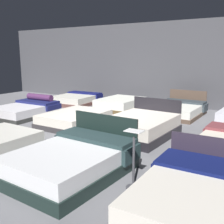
{
  "coord_description": "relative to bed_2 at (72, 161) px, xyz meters",
  "views": [
    {
      "loc": [
        4.11,
        -6.14,
        2.11
      ],
      "look_at": [
        0.35,
        0.0,
        0.61
      ],
      "focal_mm": 43.58,
      "sensor_mm": 36.0,
      "label": 1
    }
  ],
  "objects": [
    {
      "name": "bed_4",
      "position": [
        -4.52,
        2.93,
        -0.03
      ],
      "size": [
        1.68,
        2.1,
        0.7
      ],
      "rotation": [
        0.0,
        0.0,
        0.02
      ],
      "color": "#323331",
      "rests_on": "ground_plane"
    },
    {
      "name": "price_sign",
      "position": [
        1.17,
        0.11,
        0.11
      ],
      "size": [
        0.28,
        0.24,
        0.97
      ],
      "color": "#3F3F44",
      "rests_on": "ground_plane"
    },
    {
      "name": "showroom_back_wall",
      "position": [
        -1.1,
        7.54,
        1.49
      ],
      "size": [
        18.0,
        0.06,
        3.5
      ],
      "primitive_type": "cube",
      "color": "#47474C",
      "rests_on": "ground_plane"
    },
    {
      "name": "bed_5",
      "position": [
        -2.23,
        2.82,
        -0.06
      ],
      "size": [
        1.57,
        2.09,
        0.4
      ],
      "rotation": [
        0.0,
        0.0,
        -0.01
      ],
      "color": "#333032",
      "rests_on": "ground_plane"
    },
    {
      "name": "bed_2",
      "position": [
        0.0,
        0.0,
        0.0
      ],
      "size": [
        1.79,
        2.24,
        0.93
      ],
      "rotation": [
        0.0,
        0.0,
        -0.05
      ],
      "color": "black",
      "rests_on": "ground_plane"
    },
    {
      "name": "ground_plane",
      "position": [
        -1.1,
        2.6,
        -0.27
      ],
      "size": [
        18.0,
        18.0,
        0.02
      ],
      "primitive_type": "cube",
      "color": "slate"
    },
    {
      "name": "bed_3",
      "position": [
        2.31,
        -0.12,
        -0.01
      ],
      "size": [
        1.68,
        2.16,
        0.82
      ],
      "rotation": [
        0.0,
        0.0,
        0.01
      ],
      "color": "#302735",
      "rests_on": "ground_plane"
    },
    {
      "name": "bed_9",
      "position": [
        -2.28,
        5.72,
        -0.04
      ],
      "size": [
        1.48,
        1.94,
        0.44
      ],
      "rotation": [
        0.0,
        0.0,
        -0.02
      ],
      "color": "brown",
      "rests_on": "ground_plane"
    },
    {
      "name": "bed_8",
      "position": [
        -4.54,
        5.77,
        -0.06
      ],
      "size": [
        1.71,
        1.98,
        0.45
      ],
      "rotation": [
        0.0,
        0.0,
        0.04
      ],
      "color": "brown",
      "rests_on": "ground_plane"
    },
    {
      "name": "bed_10",
      "position": [
        0.08,
        5.83,
        -0.05
      ],
      "size": [
        1.6,
        2.11,
        0.81
      ],
      "rotation": [
        0.0,
        0.0,
        -0.02
      ],
      "color": "brown",
      "rests_on": "ground_plane"
    },
    {
      "name": "bed_6",
      "position": [
        -0.0,
        2.8,
        0.01
      ],
      "size": [
        1.67,
        2.15,
        0.89
      ],
      "rotation": [
        0.0,
        0.0,
        -0.05
      ],
      "color": "black",
      "rests_on": "ground_plane"
    }
  ]
}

